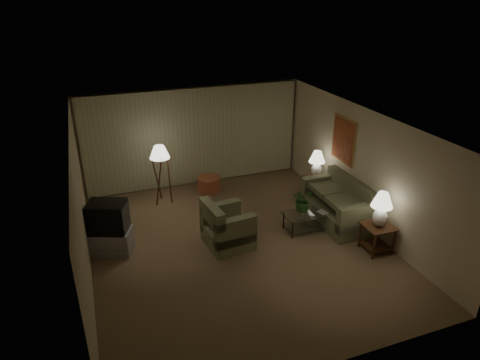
% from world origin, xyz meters
% --- Properties ---
extents(ground, '(7.00, 7.00, 0.00)m').
position_xyz_m(ground, '(0.00, 0.00, 0.00)').
color(ground, brown).
rests_on(ground, ground).
extents(room_shell, '(6.04, 7.02, 2.72)m').
position_xyz_m(room_shell, '(0.02, 1.51, 1.75)').
color(room_shell, beige).
rests_on(room_shell, ground).
extents(sofa, '(1.87, 0.98, 0.82)m').
position_xyz_m(sofa, '(2.50, 0.13, 0.41)').
color(sofa, gray).
rests_on(sofa, ground).
extents(armchair, '(1.14, 1.10, 0.80)m').
position_xyz_m(armchair, '(-0.18, 0.09, 0.40)').
color(armchair, gray).
rests_on(armchair, ground).
extents(side_table_near, '(0.58, 0.58, 0.60)m').
position_xyz_m(side_table_near, '(2.65, -1.22, 0.42)').
color(side_table_near, '#331E0E').
rests_on(side_table_near, ground).
extents(side_table_far, '(0.54, 0.46, 0.60)m').
position_xyz_m(side_table_far, '(2.65, 1.38, 0.41)').
color(side_table_far, '#331E0E').
rests_on(side_table_far, ground).
extents(table_lamp_near, '(0.44, 0.44, 0.75)m').
position_xyz_m(table_lamp_near, '(2.65, -1.22, 1.05)').
color(table_lamp_near, white).
rests_on(table_lamp_near, side_table_near).
extents(table_lamp_far, '(0.41, 0.41, 0.71)m').
position_xyz_m(table_lamp_far, '(2.65, 1.38, 1.02)').
color(table_lamp_far, white).
rests_on(table_lamp_far, side_table_far).
extents(coffee_table, '(1.09, 0.60, 0.41)m').
position_xyz_m(coffee_table, '(1.70, 0.03, 0.28)').
color(coffee_table, silver).
rests_on(coffee_table, ground).
extents(tv_cabinet, '(1.22, 1.12, 0.50)m').
position_xyz_m(tv_cabinet, '(-2.55, 0.67, 0.25)').
color(tv_cabinet, '#9A9A9C').
rests_on(tv_cabinet, ground).
extents(crt_tv, '(1.11, 1.05, 0.64)m').
position_xyz_m(crt_tv, '(-2.55, 0.67, 0.82)').
color(crt_tv, black).
rests_on(crt_tv, tv_cabinet).
extents(floor_lamp, '(0.50, 0.50, 1.54)m').
position_xyz_m(floor_lamp, '(-1.11, 2.52, 0.80)').
color(floor_lamp, '#331E0E').
rests_on(floor_lamp, ground).
extents(ottoman, '(0.68, 0.68, 0.41)m').
position_xyz_m(ottoman, '(0.18, 2.75, 0.20)').
color(ottoman, '#A24F37').
rests_on(ottoman, ground).
extents(vase, '(0.20, 0.20, 0.16)m').
position_xyz_m(vase, '(1.55, 0.03, 0.50)').
color(vase, white).
rests_on(vase, coffee_table).
extents(flowers, '(0.57, 0.52, 0.53)m').
position_xyz_m(flowers, '(1.55, 0.03, 0.84)').
color(flowers, '#32652C').
rests_on(flowers, vase).
extents(book, '(0.22, 0.27, 0.02)m').
position_xyz_m(book, '(1.95, -0.07, 0.42)').
color(book, olive).
rests_on(book, coffee_table).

